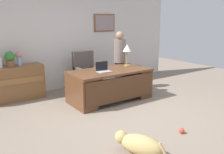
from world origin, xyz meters
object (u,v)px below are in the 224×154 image
Objects in this scene: desk at (111,84)px; armchair at (86,74)px; credenza at (11,84)px; potted_plant at (10,58)px; laptop at (103,69)px; vase_with_flowers at (19,57)px; desk_lamp at (127,49)px; dog_toy_ball at (182,131)px; person_standing at (120,60)px; dog_lying at (139,144)px.

armchair is at bearing 95.81° from desk.
potted_plant is (0.02, 0.00, 0.62)m from credenza.
vase_with_flowers is (-1.51, 1.37, 0.25)m from laptop.
credenza is 4.74× the size of laptop.
desk is at bearing 2.67° from laptop.
desk is 2.29m from vase_with_flowers.
vase_with_flowers is (-1.63, 0.34, 0.57)m from armchair.
armchair is at bearing 83.23° from laptop.
vase_with_flowers is at bearing 153.86° from desk_lamp.
desk_lamp is at bearing -47.91° from armchair.
potted_plant is at bearing 3.10° from credenza.
dog_toy_ball is at bearing -83.80° from laptop.
person_standing is 2.78m from potted_plant.
dog_lying is at bearing -75.51° from credenza.
potted_plant is 3.73× the size of dog_toy_ball.
armchair reaches higher than dog_lying.
vase_with_flowers is at bearing 168.21° from armchair.
person_standing is at bearing 78.82° from desk_lamp.
credenza is 0.94× the size of person_standing.
desk is 1.29× the size of credenza.
dog_lying is 1.05m from dog_toy_ball.
desk_lamp is at bearing 55.37° from dog_lying.
desk is 2.49× the size of dog_lying.
dog_lying is (0.93, -3.59, -0.26)m from credenza.
armchair is 3.22m from dog_toy_ball.
armchair is 3.38× the size of laptop.
dog_lying is 3.77m from vase_with_flowers.
armchair is 0.98m from person_standing.
credenza is at bearing 169.70° from armchair.
desk_lamp is 5.78× the size of dog_toy_ball.
armchair reaches higher than desk.
armchair is 1.31m from desk_lamp.
laptop is at bearing -177.33° from desk.
laptop reaches higher than desk.
armchair reaches higher than credenza.
dog_lying is 2.45× the size of laptop.
credenza is 2.96m from desk_lamp.
dog_toy_ball is at bearing -105.01° from desk_lamp.
desk_lamp is at bearing -26.14° from vase_with_flowers.
dog_lying reaches higher than dog_toy_ball.
laptop is (-0.23, -0.01, 0.39)m from desk.
vase_with_flowers is 4.06m from dog_toy_ball.
person_standing reaches higher than dog_lying.
person_standing is at bearing 75.57° from dog_toy_ball.
laptop is (-0.95, -0.64, -0.02)m from person_standing.
desk is 0.45m from laptop.
person_standing is at bearing -25.32° from armchair.
person_standing reaches higher than armchair.
desk reaches higher than dog_lying.
vase_with_flowers is (-0.69, 3.60, 0.90)m from dog_lying.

